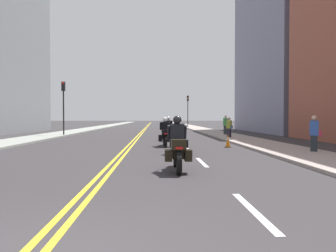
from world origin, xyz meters
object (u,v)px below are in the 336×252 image
object	(u,v)px
motorcycle_2	(165,134)
traffic_light_far	(188,106)
pedestrian_1	(225,125)
traffic_cone_0	(228,141)
traffic_light_near	(63,98)
motorcycle_0	(177,149)
motorcycle_1	(178,139)
pedestrian_0	(229,128)
pedestrian_2	(314,134)
motorcycle_3	(168,131)

from	to	relation	value
motorcycle_2	traffic_light_far	world-z (taller)	traffic_light_far
pedestrian_1	traffic_cone_0	bearing A→B (deg)	104.93
traffic_light_near	traffic_cone_0	bearing A→B (deg)	-43.92
motorcycle_0	traffic_light_far	world-z (taller)	traffic_light_far
motorcycle_1	pedestrian_1	size ratio (longest dim) A/B	1.21
traffic_light_near	traffic_light_far	xyz separation A→B (m)	(13.07, 21.64, 0.18)
pedestrian_0	pedestrian_1	distance (m)	4.52
traffic_light_near	pedestrian_1	bearing A→B (deg)	0.07
traffic_cone_0	pedestrian_1	size ratio (longest dim) A/B	0.39
motorcycle_2	traffic_light_far	distance (m)	32.82
traffic_light_far	pedestrian_0	bearing A→B (deg)	-89.00
pedestrian_0	traffic_light_far	bearing A→B (deg)	139.22
motorcycle_0	motorcycle_1	bearing A→B (deg)	85.87
pedestrian_1	motorcycle_1	bearing A→B (deg)	96.90
motorcycle_1	pedestrian_1	distance (m)	15.62
motorcycle_0	pedestrian_1	xyz separation A→B (m)	(5.62, 19.11, 0.27)
motorcycle_1	motorcycle_2	bearing A→B (deg)	96.55
motorcycle_2	traffic_cone_0	world-z (taller)	motorcycle_2
motorcycle_2	traffic_light_near	bearing A→B (deg)	127.04
traffic_light_near	pedestrian_0	distance (m)	14.45
motorcycle_1	traffic_cone_0	bearing A→B (deg)	48.53
traffic_light_far	traffic_light_near	bearing A→B (deg)	-121.14
motorcycle_0	motorcycle_2	size ratio (longest dim) A/B	0.97
motorcycle_0	pedestrian_2	xyz separation A→B (m)	(6.23, 4.25, 0.21)
motorcycle_3	traffic_cone_0	distance (m)	5.76
motorcycle_0	pedestrian_0	bearing A→B (deg)	71.75
pedestrian_0	pedestrian_1	xyz separation A→B (m)	(0.70, 4.46, 0.09)
motorcycle_0	motorcycle_2	xyz separation A→B (m)	(-0.10, 8.35, 0.00)
traffic_light_far	pedestrian_0	xyz separation A→B (m)	(0.45, -26.08, -2.61)
motorcycle_3	pedestrian_0	distance (m)	5.09
traffic_light_near	traffic_light_far	size ratio (longest dim) A/B	0.94
motorcycle_1	traffic_light_near	world-z (taller)	traffic_light_near
pedestrian_2	pedestrian_1	bearing A→B (deg)	119.87
motorcycle_1	traffic_light_near	size ratio (longest dim) A/B	0.46
pedestrian_1	traffic_light_far	bearing A→B (deg)	-60.29
motorcycle_3	pedestrian_1	size ratio (longest dim) A/B	1.24
traffic_light_near	pedestrian_1	xyz separation A→B (m)	(14.23, 0.02, -2.34)
motorcycle_1	pedestrian_1	bearing A→B (deg)	70.43
motorcycle_3	pedestrian_0	size ratio (longest dim) A/B	1.37
traffic_cone_0	traffic_light_near	size ratio (longest dim) A/B	0.15
traffic_light_near	motorcycle_2	bearing A→B (deg)	-51.61
motorcycle_3	traffic_cone_0	xyz separation A→B (m)	(2.98, -4.91, -0.32)
motorcycle_0	traffic_cone_0	bearing A→B (deg)	67.39
pedestrian_0	motorcycle_0	bearing A→B (deg)	-60.34
traffic_cone_0	pedestrian_1	distance (m)	11.69
pedestrian_1	motorcycle_0	bearing A→B (deg)	100.26
motorcycle_3	traffic_light_near	size ratio (longest dim) A/B	0.47
pedestrian_2	pedestrian_0	bearing A→B (deg)	124.71
motorcycle_3	traffic_light_far	distance (m)	28.58
motorcycle_3	traffic_light_near	distance (m)	11.30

